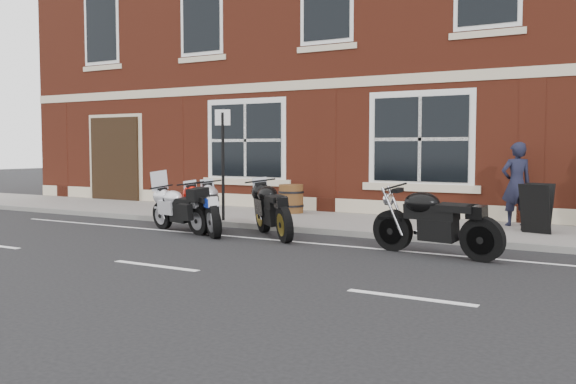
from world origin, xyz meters
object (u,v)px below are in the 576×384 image
at_px(barrel_planter, 291,199).
at_px(parking_sign, 223,157).
at_px(pedestrian_left, 516,184).
at_px(moto_sport_silver, 214,206).
at_px(moto_sport_red, 204,207).
at_px(a_board_sign, 536,208).
at_px(moto_naked_black, 434,219).
at_px(moto_sport_black, 274,208).
at_px(moto_touring_silver, 179,207).

distance_m(barrel_planter, parking_sign, 2.51).
bearing_deg(parking_sign, pedestrian_left, 1.70).
bearing_deg(moto_sport_silver, barrel_planter, 50.94).
bearing_deg(moto_sport_red, pedestrian_left, -21.30).
relative_size(moto_sport_red, a_board_sign, 1.86).
bearing_deg(pedestrian_left, parking_sign, -13.52).
height_order(moto_sport_red, pedestrian_left, pedestrian_left).
xyz_separation_m(moto_naked_black, parking_sign, (-5.40, 1.52, 0.97)).
bearing_deg(moto_sport_red, a_board_sign, -31.25).
bearing_deg(a_board_sign, moto_sport_black, -139.11).
bearing_deg(moto_naked_black, barrel_planter, 63.45).
height_order(moto_sport_silver, barrel_planter, moto_sport_silver).
xyz_separation_m(moto_touring_silver, barrel_planter, (0.65, 3.54, -0.04)).
bearing_deg(moto_sport_black, moto_naked_black, -56.89).
bearing_deg(moto_sport_black, moto_sport_silver, 139.28).
distance_m(pedestrian_left, barrel_planter, 5.46).
xyz_separation_m(moto_sport_red, pedestrian_left, (5.47, 3.64, 0.46)).
bearing_deg(barrel_planter, moto_sport_red, -90.64).
height_order(moto_sport_red, moto_sport_black, moto_sport_black).
height_order(pedestrian_left, a_board_sign, pedestrian_left).
height_order(moto_sport_black, pedestrian_left, pedestrian_left).
bearing_deg(moto_sport_silver, moto_sport_red, -177.77).
height_order(moto_touring_silver, moto_sport_red, moto_touring_silver).
bearing_deg(moto_sport_red, moto_sport_silver, -11.60).
bearing_deg(pedestrian_left, moto_sport_silver, -1.80).
distance_m(moto_sport_silver, barrel_planter, 3.35).
bearing_deg(moto_sport_silver, a_board_sign, -18.07).
bearing_deg(barrel_planter, moto_touring_silver, -100.44).
bearing_deg(moto_naked_black, a_board_sign, -10.43).
height_order(moto_sport_black, moto_naked_black, moto_naked_black).
height_order(a_board_sign, barrel_planter, a_board_sign).
bearing_deg(parking_sign, a_board_sign, -8.09).
bearing_deg(barrel_planter, moto_sport_black, -65.15).
xyz_separation_m(moto_sport_black, moto_naked_black, (3.43, -0.54, 0.02)).
xyz_separation_m(moto_touring_silver, moto_sport_red, (0.61, 0.04, 0.02)).
bearing_deg(moto_naked_black, parking_sign, 84.94).
relative_size(moto_sport_red, moto_sport_silver, 1.05).
relative_size(pedestrian_left, parking_sign, 0.71).
relative_size(moto_touring_silver, pedestrian_left, 1.07).
bearing_deg(pedestrian_left, a_board_sign, 85.22).
height_order(moto_touring_silver, moto_sport_silver, moto_touring_silver).
xyz_separation_m(moto_naked_black, barrel_planter, (-4.90, 3.72, -0.12)).
bearing_deg(moto_sport_black, moto_sport_red, 144.02).
bearing_deg(moto_sport_silver, moto_touring_silver, 152.50).
xyz_separation_m(moto_sport_red, moto_sport_silver, (0.16, 0.15, 0.01)).
xyz_separation_m(moto_sport_red, moto_sport_black, (1.51, 0.32, 0.04)).
bearing_deg(parking_sign, moto_touring_silver, -116.60).
bearing_deg(a_board_sign, moto_touring_silver, -144.33).
height_order(moto_touring_silver, moto_sport_black, moto_touring_silver).
height_order(moto_sport_black, parking_sign, parking_sign).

